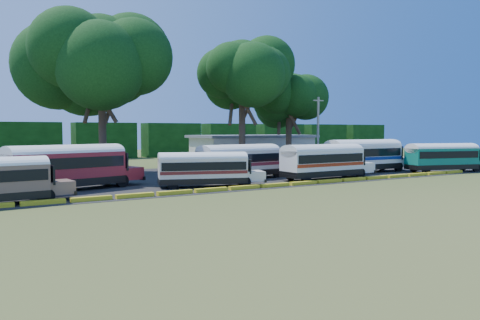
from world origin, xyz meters
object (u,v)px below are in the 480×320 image
bus_cream_west (205,167)px  bus_white_red (324,160)px  bus_red (69,164)px  tree_west (101,59)px  bus_teal (443,156)px

bus_cream_west → bus_white_red: size_ratio=0.88×
bus_red → tree_west: tree_west is taller
bus_cream_west → bus_white_red: 12.50m
bus_white_red → tree_west: (-16.90, 15.73, 10.24)m
bus_red → bus_cream_west: bus_red is taller
bus_red → bus_white_red: 22.98m
bus_white_red → bus_cream_west: bearing=175.7°
bus_white_red → tree_west: 25.26m
bus_red → bus_cream_west: (10.14, -3.42, -0.42)m
bus_teal → bus_cream_west: bearing=-168.1°
bus_red → tree_west: 16.47m
bus_cream_west → bus_teal: size_ratio=0.89×
bus_cream_west → bus_white_red: (12.48, -0.62, 0.27)m
bus_cream_west → bus_teal: bus_teal is taller
tree_west → bus_red: bearing=-116.1°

